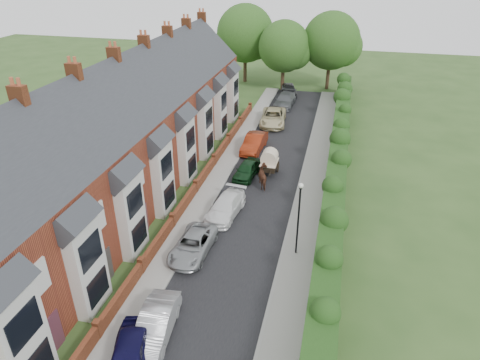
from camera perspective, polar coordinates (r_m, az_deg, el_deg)
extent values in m
plane|color=#2D4C1E|center=(25.42, -1.59, -14.11)|extent=(140.00, 140.00, 0.00)
cube|color=black|center=(34.20, 2.40, -1.78)|extent=(6.00, 58.00, 0.02)
cube|color=gray|center=(33.74, 9.24, -2.51)|extent=(2.20, 58.00, 0.12)
cube|color=gray|center=(35.01, -3.78, -0.96)|extent=(1.70, 58.00, 0.12)
cube|color=gray|center=(33.80, 7.48, -2.30)|extent=(0.18, 58.00, 0.13)
cube|color=gray|center=(34.80, -2.52, -1.10)|extent=(0.18, 58.00, 0.13)
cube|color=#1B3C13|center=(33.12, 12.49, -1.09)|extent=(1.50, 58.00, 2.50)
cube|color=brown|center=(35.21, -14.86, 4.08)|extent=(8.00, 40.00, 6.50)
cube|color=#2C2D34|center=(34.06, -15.54, 9.07)|extent=(8.00, 40.20, 8.00)
cube|color=silver|center=(21.19, -26.89, -18.99)|extent=(0.70, 2.40, 5.20)
cube|color=black|center=(20.17, -26.81, -16.95)|extent=(0.06, 1.80, 1.60)
cube|color=#2C2D34|center=(19.34, -29.20, -12.66)|extent=(1.70, 2.60, 1.70)
cube|color=#3F2D2D|center=(23.45, -23.43, -18.03)|extent=(0.08, 0.90, 2.10)
cube|color=silver|center=(21.23, -25.30, -11.84)|extent=(0.12, 1.20, 1.60)
cube|color=silver|center=(23.95, -19.59, -11.05)|extent=(0.70, 2.40, 5.20)
cube|color=black|center=(24.52, -18.38, -13.42)|extent=(0.06, 1.80, 1.60)
cube|color=black|center=(23.05, -19.28, -8.92)|extent=(0.06, 1.80, 1.60)
cube|color=#2C2D34|center=(22.33, -21.14, -4.97)|extent=(1.70, 2.60, 1.70)
cube|color=#3F2D2D|center=(26.37, -17.25, -10.82)|extent=(0.08, 0.90, 2.10)
cube|color=silver|center=(24.40, -18.46, -4.82)|extent=(0.12, 1.20, 1.60)
cube|color=silver|center=(27.35, -14.22, -4.80)|extent=(0.70, 2.40, 5.20)
cube|color=black|center=(27.85, -13.25, -6.98)|extent=(0.06, 1.80, 1.60)
cube|color=black|center=(26.57, -13.81, -2.74)|extent=(0.06, 1.80, 1.60)
cube|color=#2C2D34|center=(25.95, -15.29, 0.82)|extent=(1.70, 2.60, 1.70)
cube|color=#3F2D2D|center=(29.85, -12.63, -5.09)|extent=(0.08, 0.90, 2.10)
cube|color=silver|center=(28.11, -13.40, 0.52)|extent=(0.12, 1.20, 1.60)
cube|color=silver|center=(31.19, -10.18, 0.03)|extent=(0.70, 2.40, 5.20)
cube|color=black|center=(31.63, -9.39, -1.96)|extent=(0.06, 1.80, 1.60)
cube|color=black|center=(30.51, -9.73, 1.94)|extent=(0.06, 1.80, 1.60)
cube|color=#2C2D34|center=(29.97, -10.93, 5.12)|extent=(1.70, 2.60, 1.70)
cube|color=#3F2D2D|center=(33.72, -9.08, -0.58)|extent=(0.08, 0.90, 2.10)
cube|color=silver|center=(32.16, -9.57, 4.56)|extent=(0.12, 1.20, 1.60)
cube|color=silver|center=(35.32, -7.06, 3.77)|extent=(0.70, 2.40, 5.20)
cube|color=black|center=(35.71, -6.39, 1.97)|extent=(0.06, 1.80, 1.60)
cube|color=black|center=(34.72, -6.60, 5.52)|extent=(0.06, 1.80, 1.60)
cube|color=#2C2D34|center=(34.24, -7.59, 8.36)|extent=(1.70, 2.60, 1.70)
cube|color=#3F2D2D|center=(37.85, -6.28, 2.97)|extent=(0.08, 0.90, 2.10)
cube|color=silver|center=(36.46, -6.60, 7.67)|extent=(0.12, 1.20, 1.60)
cube|color=silver|center=(39.65, -4.59, 6.70)|extent=(0.70, 2.40, 5.20)
cube|color=black|center=(40.00, -4.02, 5.06)|extent=(0.06, 1.80, 1.60)
cube|color=black|center=(39.11, -4.13, 8.29)|extent=(0.06, 1.80, 1.60)
cube|color=#2C2D34|center=(38.69, -4.97, 10.85)|extent=(1.70, 2.60, 1.70)
cube|color=#3F2D2D|center=(42.17, -4.04, 5.81)|extent=(0.08, 0.90, 2.10)
cube|color=silver|center=(40.91, -4.23, 10.09)|extent=(0.12, 1.20, 1.60)
cube|color=silver|center=(44.12, -2.59, 9.04)|extent=(0.70, 2.40, 5.20)
cube|color=black|center=(44.43, -2.09, 7.55)|extent=(0.06, 1.80, 1.60)
cube|color=black|center=(43.64, -2.15, 10.49)|extent=(0.06, 1.80, 1.60)
cube|color=#2C2D34|center=(43.26, -2.87, 12.81)|extent=(1.70, 2.60, 1.70)
cube|color=#3F2D2D|center=(46.62, -2.20, 8.10)|extent=(0.08, 0.90, 2.10)
cube|color=silver|center=(45.48, -2.30, 12.02)|extent=(0.12, 1.20, 1.60)
cube|color=silver|center=(48.69, -0.94, 10.94)|extent=(0.70, 2.40, 5.20)
cube|color=black|center=(48.98, -0.50, 9.57)|extent=(0.06, 1.80, 1.60)
cube|color=black|center=(48.26, -0.52, 12.27)|extent=(0.06, 1.80, 1.60)
cube|color=#2C2D34|center=(47.92, -1.15, 14.37)|extent=(1.70, 2.60, 1.70)
cube|color=#3F2D2D|center=(51.18, -0.67, 9.99)|extent=(0.08, 0.90, 2.10)
cube|color=silver|center=(50.13, -0.71, 13.59)|extent=(0.12, 1.20, 1.60)
cube|color=brown|center=(25.14, -27.29, 9.39)|extent=(0.90, 0.50, 1.60)
cylinder|color=#A14F30|center=(25.03, -28.13, 11.44)|extent=(0.20, 0.20, 0.50)
cylinder|color=#A14F30|center=(24.77, -27.41, 11.45)|extent=(0.20, 0.20, 0.50)
cube|color=brown|center=(28.95, -21.16, 12.79)|extent=(0.90, 0.50, 1.60)
cylinder|color=#A14F30|center=(28.85, -21.84, 14.59)|extent=(0.20, 0.20, 0.50)
cylinder|color=#A14F30|center=(28.62, -21.16, 14.62)|extent=(0.20, 0.20, 0.50)
cube|color=brown|center=(33.07, -16.40, 15.28)|extent=(0.90, 0.50, 1.60)
cylinder|color=#A14F30|center=(32.98, -16.95, 16.87)|extent=(0.20, 0.20, 0.50)
cylinder|color=#A14F30|center=(32.79, -16.32, 16.89)|extent=(0.20, 0.20, 0.50)
cube|color=brown|center=(37.40, -12.65, 17.13)|extent=(0.90, 0.50, 1.60)
cylinder|color=#A14F30|center=(37.33, -13.10, 18.55)|extent=(0.20, 0.20, 0.50)
cylinder|color=#A14F30|center=(37.16, -12.51, 18.57)|extent=(0.20, 0.20, 0.50)
cube|color=brown|center=(41.89, -9.63, 18.55)|extent=(0.90, 0.50, 1.60)
cylinder|color=#A14F30|center=(41.82, -10.01, 19.82)|extent=(0.20, 0.20, 0.50)
cylinder|color=#A14F30|center=(41.67, -9.47, 19.83)|extent=(0.20, 0.20, 0.50)
cube|color=brown|center=(46.48, -7.17, 19.65)|extent=(0.90, 0.50, 1.60)
cylinder|color=#A14F30|center=(46.42, -7.49, 20.80)|extent=(0.20, 0.20, 0.50)
cylinder|color=#A14F30|center=(46.28, -6.99, 20.81)|extent=(0.20, 0.20, 0.50)
cube|color=brown|center=(51.15, -5.12, 20.53)|extent=(0.90, 0.50, 1.60)
cylinder|color=#A14F30|center=(51.09, -5.40, 21.58)|extent=(0.20, 0.20, 0.50)
cylinder|color=#A14F30|center=(50.96, -4.94, 21.58)|extent=(0.20, 0.20, 0.50)
cube|color=brown|center=(25.10, -15.46, -14.66)|extent=(0.30, 4.70, 0.90)
cube|color=brown|center=(28.47, -10.82, -8.17)|extent=(0.30, 4.70, 0.90)
cube|color=brown|center=(32.27, -7.33, -3.10)|extent=(0.30, 4.70, 0.90)
cube|color=brown|center=(36.36, -4.62, 0.88)|extent=(0.30, 4.70, 0.90)
cube|color=brown|center=(40.65, -2.47, 4.04)|extent=(0.30, 4.70, 0.90)
cube|color=brown|center=(45.09, -0.72, 6.58)|extent=(0.30, 4.70, 0.90)
cube|color=brown|center=(49.64, 0.72, 8.66)|extent=(0.30, 4.70, 0.90)
cube|color=brown|center=(23.56, -18.42, -18.35)|extent=(0.35, 0.35, 1.10)
cube|color=brown|center=(26.66, -12.99, -11.06)|extent=(0.35, 0.35, 1.10)
cube|color=brown|center=(30.27, -8.97, -5.32)|extent=(0.35, 0.35, 1.10)
cube|color=brown|center=(34.23, -5.90, -0.84)|extent=(0.35, 0.35, 1.10)
cube|color=brown|center=(38.44, -3.49, 2.69)|extent=(0.35, 0.35, 1.10)
cube|color=brown|center=(42.82, -1.55, 5.50)|extent=(0.35, 0.35, 1.10)
cube|color=brown|center=(47.32, 0.04, 7.79)|extent=(0.35, 0.35, 1.10)
cube|color=brown|center=(51.91, 1.36, 9.67)|extent=(0.35, 0.35, 1.10)
cylinder|color=black|center=(26.59, 7.74, -5.66)|extent=(0.12, 0.12, 4.80)
cylinder|color=black|center=(25.31, 8.10, -1.05)|extent=(0.20, 0.20, 0.10)
sphere|color=silver|center=(25.24, 8.12, -0.76)|extent=(0.32, 0.32, 0.32)
cylinder|color=#332316|center=(60.45, 5.73, 14.04)|extent=(0.50, 0.50, 4.75)
sphere|color=#204416|center=(59.69, 5.90, 17.31)|extent=(6.80, 6.80, 6.80)
sphere|color=#204416|center=(59.94, 7.25, 16.64)|extent=(4.76, 4.76, 4.76)
cylinder|color=#332316|center=(61.83, 11.71, 14.17)|extent=(0.50, 0.50, 5.25)
sphere|color=#204416|center=(61.03, 12.08, 17.70)|extent=(7.60, 7.60, 7.60)
sphere|color=#204416|center=(61.42, 13.49, 16.92)|extent=(5.32, 5.32, 5.32)
cylinder|color=#332316|center=(64.30, 0.68, 15.38)|extent=(0.50, 0.50, 5.50)
sphere|color=#204416|center=(63.51, 0.71, 18.96)|extent=(8.00, 8.00, 8.00)
sphere|color=#204416|center=(63.60, 2.24, 18.25)|extent=(5.60, 5.60, 5.60)
imported|color=black|center=(21.77, -14.55, -21.78)|extent=(2.85, 4.73, 1.51)
imported|color=#ACACB1|center=(22.82, -11.19, -18.39)|extent=(2.00, 4.56, 1.46)
imported|color=#95989B|center=(27.61, -6.31, -8.59)|extent=(2.29, 4.69, 1.28)
imported|color=white|center=(31.18, -1.91, -3.56)|extent=(2.42, 4.90, 1.37)
imported|color=black|center=(36.36, 0.92, 1.38)|extent=(2.00, 4.09, 1.34)
imported|color=maroon|center=(41.29, 1.91, 4.97)|extent=(1.92, 4.88, 1.58)
imported|color=beige|center=(48.05, 4.44, 8.34)|extent=(3.18, 5.96, 1.59)
imported|color=#505357|center=(54.04, 6.01, 10.54)|extent=(2.41, 5.47, 1.56)
imported|color=black|center=(58.50, 6.58, 11.86)|extent=(2.78, 4.72, 1.51)
imported|color=#512D1D|center=(34.85, 3.26, 0.43)|extent=(1.72, 2.27, 1.74)
cube|color=black|center=(36.78, 3.91, 2.02)|extent=(1.26, 2.10, 0.53)
cylinder|color=beige|center=(36.46, 3.94, 3.06)|extent=(1.37, 1.31, 1.37)
cube|color=beige|center=(36.66, 3.92, 2.39)|extent=(1.39, 2.15, 0.04)
cylinder|color=black|center=(37.63, 3.03, 1.97)|extent=(0.08, 0.95, 0.95)
cylinder|color=black|center=(37.43, 5.09, 1.75)|extent=(0.08, 0.95, 0.95)
cylinder|color=black|center=(35.79, 3.00, 1.37)|extent=(0.06, 1.89, 0.06)
cylinder|color=black|center=(35.68, 4.16, 1.24)|extent=(0.06, 1.89, 0.06)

